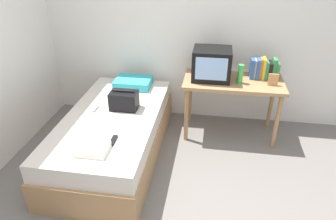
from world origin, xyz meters
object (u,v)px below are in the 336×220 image
object	(u,v)px
bed	(114,135)
water_bottle	(240,74)
picture_frame	(273,80)
remote_dark	(113,140)
book_row	(264,69)
folded_towel	(92,149)
desk	(233,87)
handbag	(124,100)
remote_silver	(94,109)
tv	(212,64)
magazine	(86,133)
pillow	(133,83)

from	to	relation	value
bed	water_bottle	size ratio (longest dim) A/B	9.10
picture_frame	remote_dark	distance (m)	1.90
book_row	picture_frame	world-z (taller)	book_row
picture_frame	book_row	bearing A→B (deg)	112.57
bed	folded_towel	xyz separation A→B (m)	(0.04, -0.68, 0.29)
water_bottle	remote_dark	size ratio (longest dim) A/B	1.41
bed	book_row	world-z (taller)	book_row
desk	water_bottle	bearing A→B (deg)	-47.33
handbag	folded_towel	distance (m)	0.84
picture_frame	remote_dark	xyz separation A→B (m)	(-1.54, -1.07, -0.27)
remote_silver	tv	bearing A→B (deg)	25.63
desk	magazine	distance (m)	1.77
water_bottle	book_row	size ratio (longest dim) A/B	0.68
tv	handbag	distance (m)	1.10
tv	remote_silver	size ratio (longest dim) A/B	3.06
bed	magazine	bearing A→B (deg)	-107.96
picture_frame	magazine	bearing A→B (deg)	-152.25
handbag	magazine	world-z (taller)	handbag
desk	magazine	bearing A→B (deg)	-143.38
bed	pillow	world-z (taller)	pillow
handbag	remote_silver	xyz separation A→B (m)	(-0.32, -0.08, -0.09)
picture_frame	desk	bearing A→B (deg)	169.11
desk	handbag	bearing A→B (deg)	-156.96
magazine	picture_frame	bearing A→B (deg)	27.75
handbag	remote_silver	size ratio (longest dim) A/B	2.08
bed	remote_silver	bearing A→B (deg)	163.06
tv	picture_frame	xyz separation A→B (m)	(0.70, -0.09, -0.11)
water_bottle	remote_silver	size ratio (longest dim) A/B	1.53
book_row	folded_towel	world-z (taller)	book_row
bed	water_bottle	world-z (taller)	water_bottle
book_row	remote_silver	xyz separation A→B (m)	(-1.86, -0.71, -0.31)
remote_dark	book_row	bearing A→B (deg)	41.04
remote_dark	magazine	bearing A→B (deg)	162.45
tv	picture_frame	bearing A→B (deg)	-7.70
pillow	handbag	bearing A→B (deg)	-84.88
handbag	magazine	distance (m)	0.60
picture_frame	remote_dark	world-z (taller)	picture_frame
tv	desk	bearing A→B (deg)	-2.46
book_row	picture_frame	distance (m)	0.22
handbag	remote_dark	world-z (taller)	handbag
desk	tv	size ratio (longest dim) A/B	2.64
pillow	remote_silver	size ratio (longest dim) A/B	3.13
book_row	pillow	distance (m)	1.61
water_bottle	remote_dark	bearing A→B (deg)	-137.53
book_row	handbag	world-z (taller)	book_row
pillow	magazine	world-z (taller)	pillow
water_bottle	magazine	world-z (taller)	water_bottle
picture_frame	remote_silver	world-z (taller)	picture_frame
desk	water_bottle	size ratio (longest dim) A/B	5.28
water_bottle	remote_dark	world-z (taller)	water_bottle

